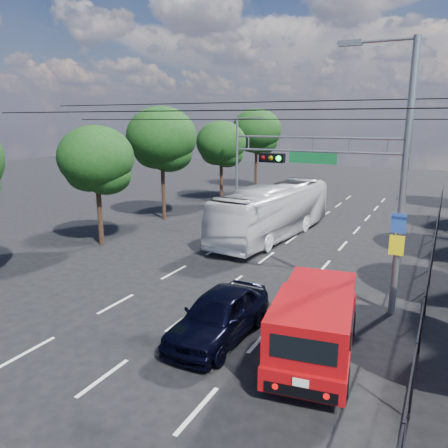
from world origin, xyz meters
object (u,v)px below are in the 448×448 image
Objects in this scene: signal_mast at (368,168)px; red_pickup at (316,322)px; navy_hatchback at (219,315)px; white_bus at (273,211)px; white_van at (236,227)px.

signal_mast reaches higher than red_pickup.
signal_mast is 7.25m from navy_hatchback.
white_bus reaches higher than white_van.
signal_mast is 11.52m from white_van.
red_pickup is 1.41× the size of white_van.
red_pickup is at bearing -95.87° from signal_mast.
signal_mast is at bearing 53.03° from navy_hatchback.
white_van is at bearing 114.09° from navy_hatchback.
signal_mast is 0.85× the size of white_bus.
signal_mast is 11.03m from white_bus.
white_van is at bearing -133.97° from white_bus.
navy_hatchback is at bearing -176.14° from red_pickup.
white_bus is (-6.54, 8.08, -3.68)m from signal_mast.
white_van is at bearing 125.70° from red_pickup.
signal_mast reaches higher than white_bus.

